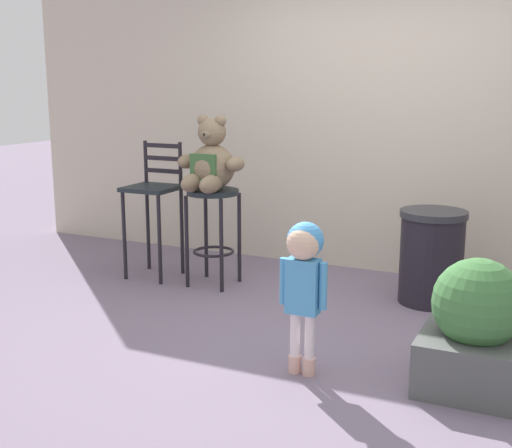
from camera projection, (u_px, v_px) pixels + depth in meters
ground_plane at (310, 336)px, 4.37m from camera, size 24.00×24.00×0.00m
building_wall at (390, 93)px, 5.70m from camera, size 7.28×0.30×3.08m
bar_stool_with_teddy at (213, 216)px, 5.38m from camera, size 0.42×0.42×0.79m
teddy_bear at (211, 163)px, 5.27m from camera, size 0.56×0.51×0.59m
child_walking at (304, 265)px, 3.69m from camera, size 0.28×0.22×0.88m
trash_bin at (432, 257)px, 4.97m from camera, size 0.49×0.49×0.71m
bar_chair_empty at (154, 197)px, 5.61m from camera, size 0.41×0.41×1.14m
planter_with_shrub at (476, 331)px, 3.57m from camera, size 0.57×0.57×0.72m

